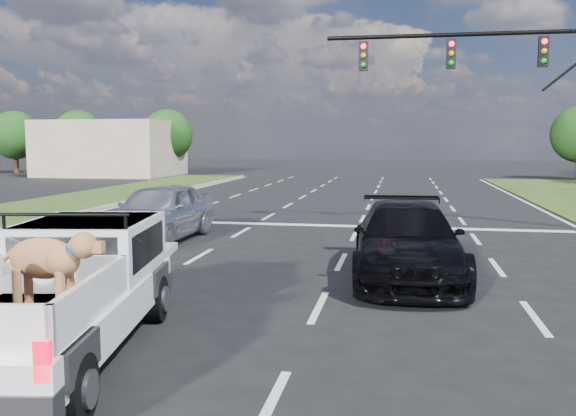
# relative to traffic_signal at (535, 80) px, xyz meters

# --- Properties ---
(ground) EXTENTS (160.00, 160.00, 0.00)m
(ground) POSITION_rel_traffic_signal_xyz_m (-7.20, -10.50, -4.73)
(ground) COLOR black
(ground) RESTS_ON ground
(road_markings) EXTENTS (17.75, 60.00, 0.01)m
(road_markings) POSITION_rel_traffic_signal_xyz_m (-7.20, -3.94, -4.72)
(road_markings) COLOR silver
(road_markings) RESTS_ON ground
(traffic_signal) EXTENTS (9.11, 0.31, 7.00)m
(traffic_signal) POSITION_rel_traffic_signal_xyz_m (0.00, 0.00, 0.00)
(traffic_signal) COLOR black
(traffic_signal) RESTS_ON ground
(building_left) EXTENTS (10.00, 8.00, 4.40)m
(building_left) POSITION_rel_traffic_signal_xyz_m (-27.20, 25.50, -2.53)
(building_left) COLOR beige
(building_left) RESTS_ON ground
(tree_far_a) EXTENTS (4.20, 4.20, 5.40)m
(tree_far_a) POSITION_rel_traffic_signal_xyz_m (-37.20, 27.50, -1.44)
(tree_far_a) COLOR #332114
(tree_far_a) RESTS_ON ground
(tree_far_b) EXTENTS (4.20, 4.20, 5.40)m
(tree_far_b) POSITION_rel_traffic_signal_xyz_m (-31.20, 27.50, -1.44)
(tree_far_b) COLOR #332114
(tree_far_b) RESTS_ON ground
(tree_far_c) EXTENTS (4.20, 4.20, 5.40)m
(tree_far_c) POSITION_rel_traffic_signal_xyz_m (-23.20, 27.50, -1.44)
(tree_far_c) COLOR #332114
(tree_far_c) RESTS_ON ground
(pickup_truck) EXTENTS (2.63, 5.29, 1.90)m
(pickup_truck) POSITION_rel_traffic_signal_xyz_m (-8.44, -13.38, -3.84)
(pickup_truck) COLOR black
(pickup_truck) RESTS_ON ground
(silver_sedan) EXTENTS (2.08, 4.89, 1.65)m
(silver_sedan) POSITION_rel_traffic_signal_xyz_m (-10.84, -4.35, -3.90)
(silver_sedan) COLOR silver
(silver_sedan) RESTS_ON ground
(black_coupe) EXTENTS (2.43, 5.43, 1.55)m
(black_coupe) POSITION_rel_traffic_signal_xyz_m (-3.96, -7.94, -3.95)
(black_coupe) COLOR black
(black_coupe) RESTS_ON ground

